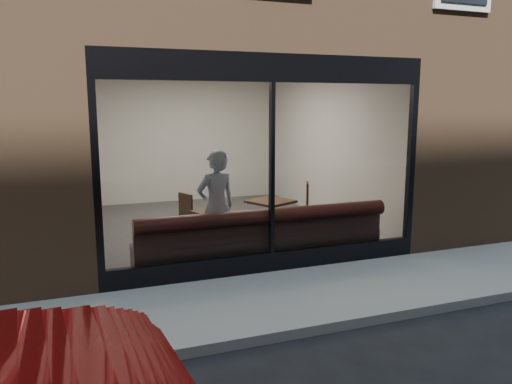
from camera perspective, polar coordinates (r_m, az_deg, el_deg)
name	(u,v)px	position (r m, az deg, el deg)	size (l,w,h in m)	color
ground	(340,327)	(5.93, 9.55, -14.98)	(120.00, 120.00, 0.00)	black
sidewalk_near	(301,295)	(6.74, 5.21, -11.68)	(40.00, 2.00, 0.01)	gray
kerb_near	(342,324)	(5.87, 9.82, -14.63)	(40.00, 0.10, 0.12)	gray
host_building_pier_left	(23,143)	(12.70, -25.12, 5.05)	(2.50, 12.00, 3.20)	brown
host_building_pier_right	(315,136)	(14.23, 6.70, 6.36)	(2.50, 12.00, 3.20)	brown
host_building_backfill	(163,133)	(15.89, -10.64, 6.63)	(5.00, 6.00, 3.20)	brown
cafe_floor	(217,226)	(10.31, -4.49, -3.88)	(6.00, 6.00, 0.00)	#2D2D30
cafe_ceiling	(215,68)	(10.04, -4.75, 13.97)	(6.00, 6.00, 0.00)	white
cafe_wall_back	(183,139)	(12.95, -8.29, 5.96)	(5.00, 5.00, 0.00)	beige
cafe_wall_left	(85,154)	(9.67, -18.98, 4.18)	(6.00, 6.00, 0.00)	beige
cafe_wall_right	(326,146)	(11.00, 8.01, 5.27)	(6.00, 6.00, 0.00)	beige
storefront_kick	(271,262)	(7.59, 1.76, -7.96)	(5.00, 0.10, 0.30)	black
storefront_header	(272,68)	(7.24, 1.88, 14.03)	(5.00, 0.10, 0.40)	black
storefront_mullion	(272,170)	(7.28, 1.82, 2.57)	(0.06, 0.10, 2.50)	black
storefront_glass	(273,170)	(7.26, 1.91, 2.54)	(4.80, 4.80, 0.00)	white
banquette	(262,250)	(7.93, 0.66, -6.61)	(4.00, 0.55, 0.45)	#351713
person	(216,207)	(7.86, -4.57, -1.71)	(0.66, 0.43, 1.80)	#A3BED9
cafe_table_left	(216,212)	(8.23, -4.60, -2.31)	(0.63, 0.63, 0.04)	black
cafe_table_right	(271,201)	(9.10, 1.70, -1.09)	(0.70, 0.70, 0.05)	black
cafe_chair_left	(178,235)	(8.85, -8.96, -4.85)	(0.37, 0.37, 0.04)	black
cafe_chair_right	(297,217)	(10.14, 4.76, -2.85)	(0.39, 0.39, 0.04)	black
wall_poster	(88,158)	(9.41, -18.66, 3.74)	(0.02, 0.62, 0.83)	white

